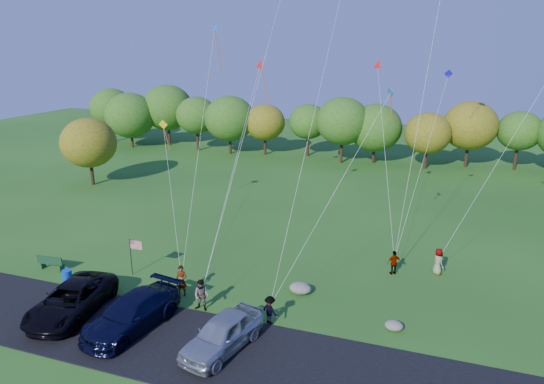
# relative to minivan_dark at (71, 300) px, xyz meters

# --- Properties ---
(ground) EXTENTS (140.00, 140.00, 0.00)m
(ground) POSITION_rel_minivan_dark_xyz_m (6.06, 3.52, -0.88)
(ground) COLOR #225819
(ground) RESTS_ON ground
(asphalt_lane) EXTENTS (44.00, 6.00, 0.06)m
(asphalt_lane) POSITION_rel_minivan_dark_xyz_m (6.06, -0.48, -0.85)
(asphalt_lane) COLOR black
(asphalt_lane) RESTS_ON ground
(treeline) EXTENTS (76.52, 27.85, 8.50)m
(treeline) POSITION_rel_minivan_dark_xyz_m (5.91, 39.74, 3.75)
(treeline) COLOR #3A2915
(treeline) RESTS_ON ground
(minivan_dark) EXTENTS (3.54, 6.25, 1.65)m
(minivan_dark) POSITION_rel_minivan_dark_xyz_m (0.00, 0.00, 0.00)
(minivan_dark) COLOR black
(minivan_dark) RESTS_ON asphalt_lane
(minivan_navy) EXTENTS (3.27, 6.10, 1.68)m
(minivan_navy) POSITION_rel_minivan_dark_xyz_m (3.86, -0.08, 0.02)
(minivan_navy) COLOR black
(minivan_navy) RESTS_ON asphalt_lane
(minivan_silver) EXTENTS (3.03, 5.20, 1.66)m
(minivan_silver) POSITION_rel_minivan_dark_xyz_m (8.97, -0.22, 0.01)
(minivan_silver) COLOR #ADB3B8
(minivan_silver) RESTS_ON asphalt_lane
(flyer_a) EXTENTS (0.73, 0.54, 1.83)m
(flyer_a) POSITION_rel_minivan_dark_xyz_m (4.49, 3.86, 0.03)
(flyer_a) COLOR #4C4C59
(flyer_a) RESTS_ON ground
(flyer_b) EXTENTS (0.88, 0.69, 1.80)m
(flyer_b) POSITION_rel_minivan_dark_xyz_m (6.36, 2.72, 0.02)
(flyer_b) COLOR #4C4C59
(flyer_b) RESTS_ON ground
(flyer_c) EXTENTS (1.15, 0.94, 1.54)m
(flyer_c) POSITION_rel_minivan_dark_xyz_m (10.31, 2.72, -0.11)
(flyer_c) COLOR #4C4C59
(flyer_c) RESTS_ON ground
(flyer_d) EXTENTS (0.99, 0.83, 1.58)m
(flyer_d) POSITION_rel_minivan_dark_xyz_m (15.82, 10.67, -0.09)
(flyer_d) COLOR #4C4C59
(flyer_d) RESTS_ON ground
(flyer_e) EXTENTS (0.94, 1.01, 1.73)m
(flyer_e) POSITION_rel_minivan_dark_xyz_m (18.44, 11.60, -0.02)
(flyer_e) COLOR #4C4C59
(flyer_e) RESTS_ON ground
(park_bench) EXTENTS (1.80, 0.53, 1.00)m
(park_bench) POSITION_rel_minivan_dark_xyz_m (-5.10, 3.94, -0.35)
(park_bench) COLOR #163E20
(park_bench) RESTS_ON ground
(trash_barrel) EXTENTS (0.58, 0.58, 0.87)m
(trash_barrel) POSITION_rel_minivan_dark_xyz_m (-2.82, 2.82, -0.45)
(trash_barrel) COLOR #0C41C2
(trash_barrel) RESTS_ON ground
(flag_assembly) EXTENTS (0.89, 0.58, 2.41)m
(flag_assembly) POSITION_rel_minivan_dark_xyz_m (0.43, 5.18, 0.91)
(flag_assembly) COLOR black
(flag_assembly) RESTS_ON ground
(boulder_near) EXTENTS (1.31, 1.02, 0.65)m
(boulder_near) POSITION_rel_minivan_dark_xyz_m (10.93, 6.31, -0.56)
(boulder_near) COLOR slate
(boulder_near) RESTS_ON ground
(boulder_far) EXTENTS (0.93, 0.78, 0.49)m
(boulder_far) POSITION_rel_minivan_dark_xyz_m (16.49, 4.22, -0.64)
(boulder_far) COLOR slate
(boulder_far) RESTS_ON ground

